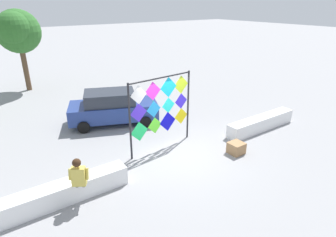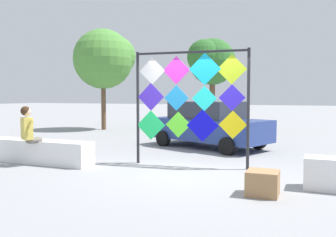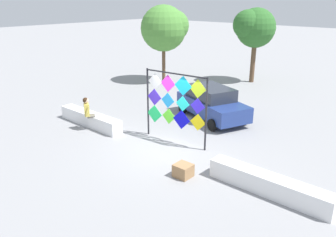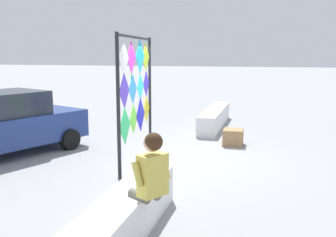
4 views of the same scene
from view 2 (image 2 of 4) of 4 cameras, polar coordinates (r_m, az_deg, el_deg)
ground at (r=7.90m, az=3.25°, el=-8.56°), size 120.00×120.00×0.00m
plaza_ledge_left at (r=9.77m, az=-21.18°, el=-4.75°), size 3.63×0.54×0.57m
kite_display_rack at (r=8.51m, az=3.53°, el=3.49°), size 2.72×0.31×2.73m
seated_vendor at (r=9.20m, az=-20.83°, el=-1.86°), size 0.63×0.69×1.42m
parked_car at (r=11.71m, az=6.43°, el=-0.90°), size 4.14×2.95×1.48m
cardboard_box_large at (r=6.33m, az=14.68°, el=-9.81°), size 0.52×0.51×0.41m
tree_far_right at (r=19.76m, az=6.75°, el=8.99°), size 2.48×2.78×4.73m
tree_broadleaf at (r=18.21m, az=-9.72°, el=9.29°), size 2.91×2.91×4.91m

